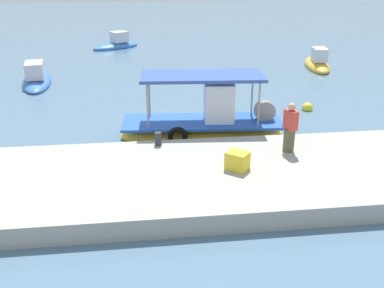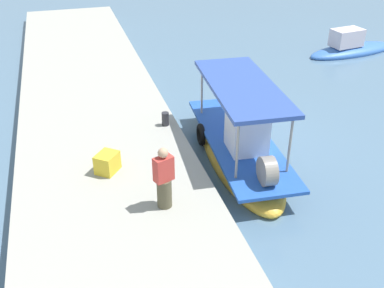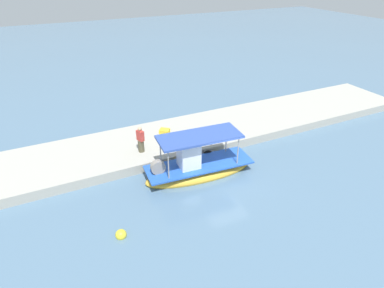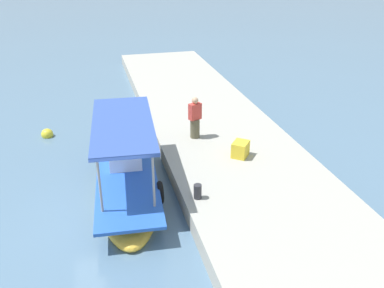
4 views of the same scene
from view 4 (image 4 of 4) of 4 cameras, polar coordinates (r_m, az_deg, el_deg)
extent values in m
plane|color=slate|center=(13.11, -11.59, -9.69)|extent=(120.00, 120.00, 0.00)
cube|color=#A6A499|center=(13.86, 8.83, -5.87)|extent=(36.00, 5.16, 0.59)
ellipsoid|color=gold|center=(14.08, -8.81, -6.08)|extent=(6.49, 2.40, 0.97)
cube|color=blue|center=(13.81, -8.95, -4.19)|extent=(6.23, 2.38, 0.10)
cube|color=white|center=(14.03, -9.25, -0.28)|extent=(1.18, 1.14, 1.58)
cylinder|color=gray|center=(15.28, -12.16, 2.12)|extent=(0.07, 0.07, 1.79)
cylinder|color=gray|center=(15.28, -6.70, 2.54)|extent=(0.07, 0.07, 1.79)
cylinder|color=gray|center=(11.65, -12.49, -5.76)|extent=(0.07, 0.07, 1.79)
cylinder|color=gray|center=(11.64, -5.29, -5.22)|extent=(0.07, 0.07, 1.79)
cube|color=#3250A4|center=(13.01, -9.49, 2.71)|extent=(4.70, 2.20, 0.12)
torus|color=black|center=(13.13, -4.37, -6.65)|extent=(0.75, 0.24, 0.74)
cylinder|color=gray|center=(15.79, -9.35, 1.39)|extent=(0.82, 0.41, 0.80)
cylinder|color=brown|center=(16.30, 0.40, 2.18)|extent=(0.47, 0.47, 0.77)
cube|color=#C93E36|center=(16.03, 0.41, 4.49)|extent=(0.40, 0.53, 0.64)
sphere|color=tan|center=(15.88, 0.42, 5.99)|extent=(0.25, 0.25, 0.25)
cylinder|color=#2D2D33|center=(12.49, 0.78, -6.53)|extent=(0.24, 0.24, 0.46)
cube|color=yellow|center=(14.97, 6.65, -0.70)|extent=(0.81, 0.79, 0.56)
sphere|color=yellow|center=(18.94, -19.22, 1.26)|extent=(0.51, 0.51, 0.51)
camera|label=1|loc=(19.49, 47.93, 14.79)|focal=41.66mm
camera|label=2|loc=(24.12, -0.67, 26.00)|focal=42.75mm
camera|label=3|loc=(23.29, -54.56, 24.31)|focal=30.38mm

